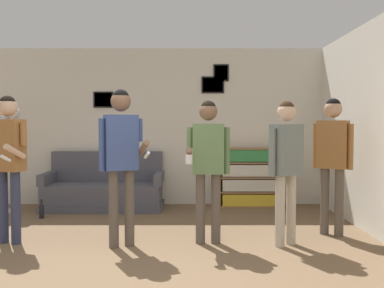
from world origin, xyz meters
name	(u,v)px	position (x,y,z in m)	size (l,w,h in m)	color
wall_back	(154,127)	(0.00, 3.91, 1.35)	(8.14, 0.08, 2.70)	silver
wall_right	(368,128)	(2.90, 1.94, 1.35)	(0.06, 6.28, 2.70)	silver
couch	(103,190)	(-0.82, 3.50, 0.30)	(1.94, 0.80, 0.93)	#4C4C56
bookshelf	(248,177)	(1.61, 3.69, 0.49)	(1.14, 0.30, 0.99)	olive
floor_lamp	(4,131)	(-2.30, 3.19, 1.29)	(0.40, 0.43, 1.66)	#ADA89E
person_player_foreground_left	(7,152)	(-1.50, 1.42, 1.07)	(0.48, 0.56, 1.73)	#2D334C
person_player_foreground_center	(120,149)	(-0.17, 1.28, 1.11)	(0.59, 0.42, 1.78)	brown
person_watcher_holding_cup	(207,156)	(0.82, 1.41, 1.02)	(0.51, 0.41, 1.67)	brown
person_spectator_near_bookshelf	(285,157)	(1.71, 1.34, 1.02)	(0.42, 0.37, 1.66)	#B7AD99
person_spectator_far_right	(331,151)	(2.39, 1.80, 1.06)	(0.43, 0.37, 1.71)	brown
bottle_on_floor	(40,211)	(-1.60, 2.75, 0.11)	(0.07, 0.07, 0.28)	black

